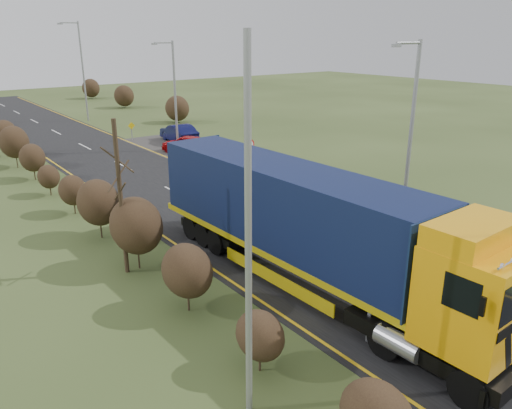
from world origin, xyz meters
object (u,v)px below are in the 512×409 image
Objects in this scene: car_blue_sedan at (179,133)px; speed_sign at (250,151)px; lorry at (308,223)px; streetlight_near at (410,132)px; car_red_hatchback at (187,144)px.

speed_sign is at bearing 85.64° from car_blue_sedan.
speed_sign is (7.03, 13.14, -0.70)m from lorry.
streetlight_near reaches higher than lorry.
lorry is 23.20m from car_red_hatchback.
lorry is 1.84× the size of streetlight_near.
car_red_hatchback is at bearing 73.22° from car_blue_sedan.
streetlight_near is at bearing -89.23° from speed_sign.
speed_sign is (-0.31, -8.80, 1.11)m from car_red_hatchback.
lorry is 6.23× the size of speed_sign.
car_blue_sedan is (1.52, 4.06, 0.07)m from car_red_hatchback.
lorry is at bearing 46.74° from car_red_hatchback.
car_red_hatchback is at bearing 87.98° from speed_sign.
lorry is 3.84× the size of car_red_hatchback.
lorry is 3.36× the size of car_blue_sedan.
lorry is at bearing -118.15° from speed_sign.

